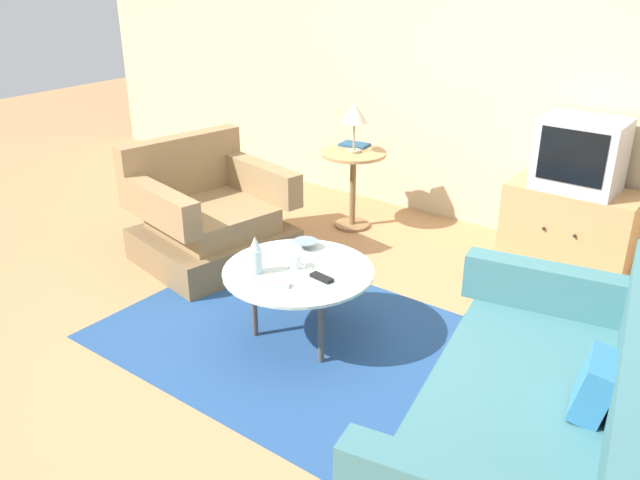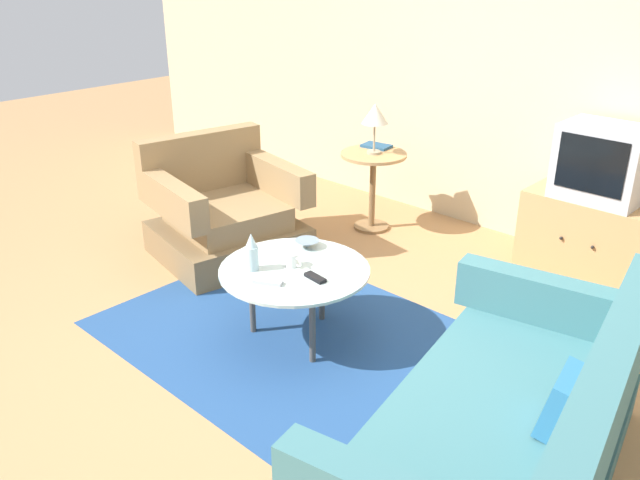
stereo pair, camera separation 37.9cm
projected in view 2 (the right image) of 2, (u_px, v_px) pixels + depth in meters
The scene contains 16 objects.
ground_plane at pixel (289, 346), 3.88m from camera, with size 16.00×16.00×0.00m, color #AD7F51.
back_wall at pixel (517, 63), 4.95m from camera, with size 9.00×0.12×2.70m, color #CCB78E.
area_rug at pixel (296, 337), 3.96m from camera, with size 2.26×1.67×0.00m, color navy.
armchair at pixel (224, 215), 4.95m from camera, with size 1.08×1.15×0.87m.
couch at pixel (503, 440), 2.72m from camera, with size 1.25×1.91×0.86m.
coffee_table at pixel (295, 274), 3.79m from camera, with size 0.87×0.87×0.46m.
side_table at pixel (373, 175), 5.32m from camera, with size 0.53×0.53×0.65m.
tv_stand at pixel (590, 236), 4.63m from camera, with size 0.91×0.47×0.58m.
television at pixel (603, 163), 4.40m from camera, with size 0.56×0.43×0.51m.
table_lamp at pixel (375, 115), 5.11m from camera, with size 0.21×0.21×0.40m.
vase at pixel (252, 252), 3.72m from camera, with size 0.08×0.08×0.22m.
mug at pixel (292, 260), 3.78m from camera, with size 0.12×0.08×0.08m.
bowl at pixel (307, 244), 4.03m from camera, with size 0.15×0.15×0.05m.
tv_remote_dark at pixel (315, 277), 3.65m from camera, with size 0.15×0.07×0.02m.
tv_remote_silver at pixel (268, 282), 3.60m from camera, with size 0.17×0.12×0.02m.
book at pixel (376, 146), 5.40m from camera, with size 0.25×0.18×0.02m.
Camera 2 is at (2.39, -2.27, 2.15)m, focal length 36.96 mm.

